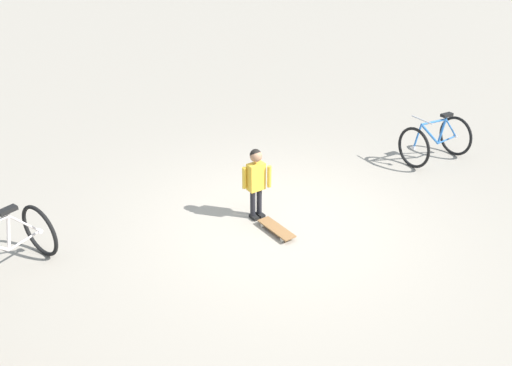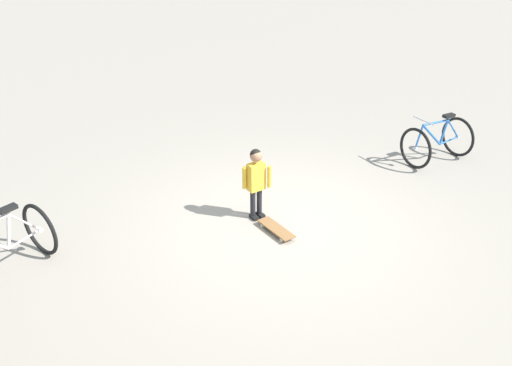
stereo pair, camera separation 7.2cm
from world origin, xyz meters
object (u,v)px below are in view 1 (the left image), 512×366
object	(u,v)px
child_person	(256,176)
skateboard	(276,229)
bicycle_near	(435,140)
bicycle_mid	(1,248)

from	to	relation	value
child_person	skateboard	world-z (taller)	child_person
child_person	bicycle_near	xyz separation A→B (m)	(2.07, -3.02, -0.28)
skateboard	bicycle_near	size ratio (longest dim) A/B	0.48
child_person	bicycle_mid	size ratio (longest dim) A/B	0.83
child_person	bicycle_near	bearing A→B (deg)	-55.56
child_person	bicycle_near	world-z (taller)	child_person
bicycle_near	child_person	bearing A→B (deg)	124.44
skateboard	bicycle_mid	size ratio (longest dim) A/B	0.48
child_person	bicycle_mid	bearing A→B (deg)	116.65
skateboard	child_person	bearing A→B (deg)	36.92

